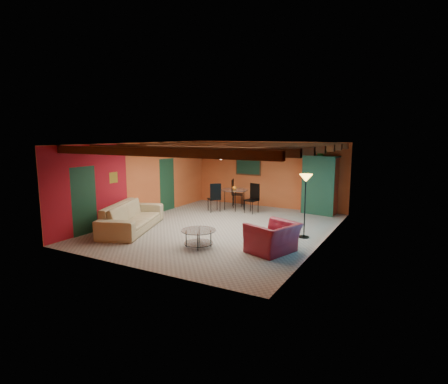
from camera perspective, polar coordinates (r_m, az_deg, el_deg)
The scene contains 11 objects.
room at distance 11.41m, azimuth -0.22°, elevation 5.95°, with size 6.52×8.01×2.71m.
sofa at distance 11.74m, azimuth -14.32°, elevation -3.80°, with size 2.90×1.14×0.85m, color #9D8C65.
armchair at distance 9.34m, azimuth 7.72°, elevation -7.18°, with size 1.18×1.04×0.77m, color maroon.
coffee_table at distance 9.76m, azimuth -4.05°, elevation -7.29°, with size 0.93×0.93×0.48m, color silver, non-canonical shape.
dining_table at distance 14.33m, azimuth 1.64°, elevation -0.61°, with size 2.19×2.19×1.14m, color silver, non-canonical shape.
armoire at distance 14.08m, azimuth 14.87°, elevation 0.97°, with size 1.22×0.60×2.14m, color maroon.
floor_lamp at distance 10.69m, azimuth 12.66°, elevation -2.18°, with size 0.38×0.38×1.87m, color black, non-canonical shape.
ceiling_fan at distance 11.31m, azimuth -0.49°, elevation 5.92°, with size 1.50×1.50×0.44m, color #472614, non-canonical shape.
painting at distance 15.29m, azimuth 3.85°, elevation 4.07°, with size 1.05×0.03×0.65m, color black.
potted_plant at distance 13.97m, azimuth 15.09°, elevation 6.20°, with size 0.39×0.34×0.44m, color #26661E.
vase at distance 14.23m, azimuth 1.65°, elevation 2.02°, with size 0.18×0.18×0.19m, color orange.
Camera 1 is at (5.53, -9.85, 2.99)m, focal length 28.94 mm.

